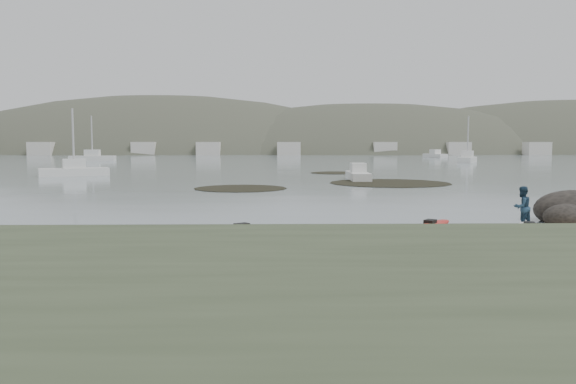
{
  "coord_description": "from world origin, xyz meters",
  "views": [
    {
      "loc": [
        -0.55,
        -25.24,
        3.71
      ],
      "look_at": [
        0.0,
        0.0,
        1.5
      ],
      "focal_mm": 35.0,
      "sensor_mm": 36.0,
      "label": 1
    }
  ],
  "objects": [
    {
      "name": "kelp_mats",
      "position": [
        5.93,
        27.69,
        0.03
      ],
      "size": [
        22.58,
        30.32,
        0.04
      ],
      "color": "black",
      "rests_on": "water"
    },
    {
      "name": "wet_sand",
      "position": [
        0.0,
        -0.3,
        0.0
      ],
      "size": [
        60.0,
        60.0,
        0.0
      ],
      "primitive_type": "plane",
      "color": "brown",
      "rests_on": "ground"
    },
    {
      "name": "bluff",
      "position": [
        0.0,
        -17.5,
        1.0
      ],
      "size": [
        60.0,
        8.0,
        2.0
      ],
      "primitive_type": "cube",
      "color": "#475138",
      "rests_on": "ground"
    },
    {
      "name": "water",
      "position": [
        0.0,
        300.0,
        0.01
      ],
      "size": [
        1200.0,
        1200.0,
        0.0
      ],
      "primitive_type": "plane",
      "color": "slate",
      "rests_on": "ground"
    },
    {
      "name": "ground",
      "position": [
        0.0,
        0.0,
        0.0
      ],
      "size": [
        600.0,
        600.0,
        0.0
      ],
      "primitive_type": "plane",
      "color": "tan",
      "rests_on": "ground"
    },
    {
      "name": "far_hills",
      "position": [
        39.38,
        193.97,
        -15.93
      ],
      "size": [
        550.0,
        135.0,
        80.0
      ],
      "color": "#384235",
      "rests_on": "ground"
    },
    {
      "name": "kayaks",
      "position": [
        -0.24,
        -4.45,
        0.17
      ],
      "size": [
        23.09,
        8.35,
        0.34
      ],
      "color": "yellow",
      "rests_on": "ground"
    },
    {
      "name": "moored_boats",
      "position": [
        3.11,
        77.98,
        0.57
      ],
      "size": [
        84.46,
        92.94,
        1.26
      ],
      "color": "silver",
      "rests_on": "ground"
    },
    {
      "name": "person_east",
      "position": [
        10.24,
        -1.06,
        0.91
      ],
      "size": [
        1.09,
        0.99,
        1.82
      ],
      "primitive_type": "imported",
      "rotation": [
        0.0,
        0.0,
        3.56
      ],
      "color": "navy",
      "rests_on": "ground"
    },
    {
      "name": "far_town",
      "position": [
        6.0,
        145.0,
        2.0
      ],
      "size": [
        199.0,
        5.0,
        4.0
      ],
      "color": "beige",
      "rests_on": "ground"
    }
  ]
}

